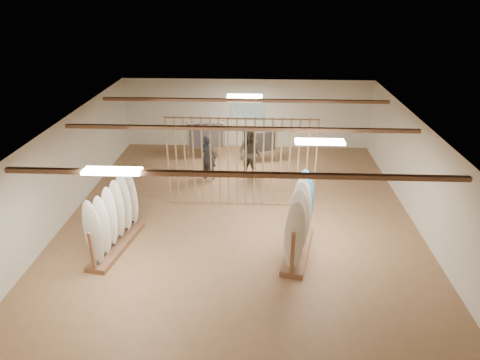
{
  "coord_description": "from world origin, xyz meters",
  "views": [
    {
      "loc": [
        0.52,
        -10.93,
        6.28
      ],
      "look_at": [
        0.0,
        0.0,
        1.2
      ],
      "focal_mm": 32.0,
      "sensor_mm": 36.0,
      "label": 1
    }
  ],
  "objects_px": {
    "rack_left": "(115,226)",
    "rack_right": "(299,230)",
    "shopper_a": "(208,154)",
    "clothing_rack_b": "(260,141)",
    "shopper_b": "(250,151)",
    "clothing_rack_a": "(206,136)"
  },
  "relations": [
    {
      "from": "clothing_rack_a",
      "to": "shopper_a",
      "type": "distance_m",
      "value": 1.87
    },
    {
      "from": "clothing_rack_a",
      "to": "shopper_b",
      "type": "distance_m",
      "value": 2.46
    },
    {
      "from": "clothing_rack_a",
      "to": "shopper_a",
      "type": "bearing_deg",
      "value": -92.64
    },
    {
      "from": "clothing_rack_b",
      "to": "rack_right",
      "type": "bearing_deg",
      "value": -98.08
    },
    {
      "from": "rack_left",
      "to": "shopper_b",
      "type": "relative_size",
      "value": 1.15
    },
    {
      "from": "clothing_rack_a",
      "to": "clothing_rack_b",
      "type": "relative_size",
      "value": 1.11
    },
    {
      "from": "rack_left",
      "to": "clothing_rack_a",
      "type": "bearing_deg",
      "value": 85.36
    },
    {
      "from": "rack_left",
      "to": "clothing_rack_b",
      "type": "xyz_separation_m",
      "value": [
        3.65,
        5.96,
        0.23
      ]
    },
    {
      "from": "rack_right",
      "to": "clothing_rack_b",
      "type": "bearing_deg",
      "value": 111.6
    },
    {
      "from": "clothing_rack_b",
      "to": "shopper_b",
      "type": "distance_m",
      "value": 1.55
    },
    {
      "from": "rack_right",
      "to": "rack_left",
      "type": "bearing_deg",
      "value": -168.62
    },
    {
      "from": "shopper_b",
      "to": "rack_right",
      "type": "bearing_deg",
      "value": -42.69
    },
    {
      "from": "rack_right",
      "to": "shopper_b",
      "type": "bearing_deg",
      "value": 118.65
    },
    {
      "from": "clothing_rack_b",
      "to": "shopper_a",
      "type": "bearing_deg",
      "value": -155.34
    },
    {
      "from": "rack_right",
      "to": "clothing_rack_b",
      "type": "distance_m",
      "value": 6.1
    },
    {
      "from": "rack_left",
      "to": "rack_right",
      "type": "bearing_deg",
      "value": 8.98
    },
    {
      "from": "rack_left",
      "to": "clothing_rack_b",
      "type": "bearing_deg",
      "value": 68.24
    },
    {
      "from": "shopper_a",
      "to": "shopper_b",
      "type": "xyz_separation_m",
      "value": [
        1.42,
        0.1,
        0.11
      ]
    },
    {
      "from": "clothing_rack_a",
      "to": "clothing_rack_b",
      "type": "height_order",
      "value": "clothing_rack_a"
    },
    {
      "from": "rack_left",
      "to": "shopper_a",
      "type": "distance_m",
      "value": 4.76
    },
    {
      "from": "rack_left",
      "to": "shopper_b",
      "type": "xyz_separation_m",
      "value": [
        3.31,
        4.46,
        0.39
      ]
    },
    {
      "from": "clothing_rack_b",
      "to": "shopper_b",
      "type": "relative_size",
      "value": 0.65
    }
  ]
}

